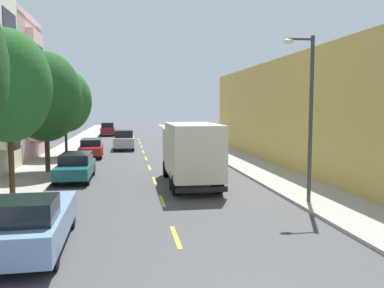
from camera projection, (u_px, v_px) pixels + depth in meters
ground_plane at (144, 154)px, 35.37m from camera, size 160.00×160.00×0.00m
sidewalk_left at (57, 158)px, 32.26m from camera, size 3.20×120.00×0.14m
sidewalk_right at (228, 154)px, 34.54m from camera, size 3.20×120.00×0.14m
lane_centerline_dashes at (148, 163)px, 29.97m from camera, size 0.14×47.20×0.01m
apartment_block_opposite at (351, 113)px, 27.41m from camera, size 10.00×36.00×7.46m
street_tree_second at (8, 86)px, 16.76m from camera, size 3.57×3.57×7.29m
street_tree_third at (46, 97)px, 24.48m from camera, size 4.39×4.39×7.41m
street_tree_farthest at (65, 101)px, 32.19m from camera, size 4.23×4.23×7.07m
street_lamp at (308, 107)px, 16.60m from camera, size 1.35×0.28×6.92m
delivery_box_truck at (190, 150)px, 21.03m from camera, size 2.43×7.11×3.31m
parked_wagon_teal at (76, 166)px, 22.76m from camera, size 1.88×4.72×1.50m
parked_pickup_sky at (30, 222)px, 11.49m from camera, size 2.07×5.33×1.73m
parked_hatchback_champagne at (188, 142)px, 38.77m from camera, size 1.81×4.03×1.50m
parked_pickup_charcoal at (174, 133)px, 51.38m from camera, size 2.12×5.34×1.73m
parked_wagon_red at (91, 147)px, 33.36m from camera, size 1.96×4.75×1.50m
parked_suv_burgundy at (108, 129)px, 58.39m from camera, size 2.06×4.84×1.93m
moving_silver_sedan at (124, 139)px, 39.29m from camera, size 1.95×4.80×1.93m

